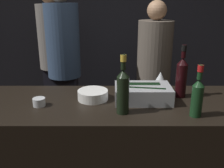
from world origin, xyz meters
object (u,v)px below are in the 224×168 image
at_px(candle_votive, 39,102).
at_px(person_grey_polo, 64,60).
at_px(ice_bin_with_bottles, 143,93).
at_px(red_wine_bottle_black_foil, 182,76).
at_px(person_blond_tee, 154,67).
at_px(bowl_white, 93,95).
at_px(person_in_hoodie, 53,53).
at_px(wine_glass, 160,77).
at_px(champagne_bottle, 123,90).
at_px(red_wine_bottle_burgundy, 197,95).

height_order(candle_votive, person_grey_polo, person_grey_polo).
bearing_deg(ice_bin_with_bottles, red_wine_bottle_black_foil, 15.58).
xyz_separation_m(red_wine_bottle_black_foil, person_blond_tee, (-0.02, 1.05, -0.22)).
relative_size(bowl_white, person_in_hoodie, 0.12).
distance_m(wine_glass, person_in_hoodie, 1.58).
height_order(person_in_hoodie, person_blond_tee, person_in_hoodie).
height_order(bowl_white, person_blond_tee, person_blond_tee).
relative_size(champagne_bottle, red_wine_bottle_black_foil, 0.97).
bearing_deg(red_wine_bottle_burgundy, candle_votive, 171.25).
xyz_separation_m(ice_bin_with_bottles, person_grey_polo, (-0.73, 0.99, -0.00)).
relative_size(ice_bin_with_bottles, bowl_white, 1.80).
bearing_deg(person_in_hoodie, champagne_bottle, -62.00).
bearing_deg(person_blond_tee, bowl_white, -21.92).
bearing_deg(person_grey_polo, wine_glass, -144.18).
distance_m(wine_glass, person_grey_polo, 1.17).
xyz_separation_m(bowl_white, person_in_hoodie, (-0.58, 1.34, 0.02)).
xyz_separation_m(champagne_bottle, person_in_hoodie, (-0.78, 1.57, -0.10)).
distance_m(wine_glass, candle_votive, 0.91).
distance_m(candle_votive, red_wine_bottle_black_foil, 1.00).
relative_size(candle_votive, champagne_bottle, 0.22).
bearing_deg(person_grey_polo, champagne_bottle, -167.47).
relative_size(red_wine_bottle_burgundy, person_grey_polo, 0.18).
distance_m(champagne_bottle, red_wine_bottle_burgundy, 0.44).
relative_size(ice_bin_with_bottles, champagne_bottle, 1.04).
bearing_deg(candle_votive, person_grey_polo, 91.61).
bearing_deg(bowl_white, person_grey_polo, 111.41).
distance_m(red_wine_bottle_black_foil, person_blond_tee, 1.07).
height_order(ice_bin_with_bottles, red_wine_bottle_black_foil, red_wine_bottle_black_foil).
relative_size(champagne_bottle, person_blond_tee, 0.23).
distance_m(champagne_bottle, red_wine_bottle_black_foil, 0.51).
bearing_deg(bowl_white, red_wine_bottle_black_foil, 4.96).
bearing_deg(red_wine_bottle_black_foil, candle_votive, -170.25).
xyz_separation_m(ice_bin_with_bottles, champagne_bottle, (-0.15, -0.20, 0.09)).
distance_m(wine_glass, red_wine_bottle_black_foil, 0.20).
bearing_deg(red_wine_bottle_black_foil, champagne_bottle, -147.16).
relative_size(red_wine_bottle_black_foil, person_blond_tee, 0.23).
distance_m(red_wine_bottle_black_foil, person_in_hoodie, 1.77).
relative_size(candle_votive, red_wine_bottle_black_foil, 0.22).
height_order(champagne_bottle, red_wine_bottle_burgundy, champagne_bottle).
xyz_separation_m(person_blond_tee, person_grey_polo, (-0.99, -0.14, 0.12)).
distance_m(ice_bin_with_bottles, candle_votive, 0.70).
bearing_deg(person_grey_polo, candle_votive, 168.10).
relative_size(person_in_hoodie, person_blond_tee, 1.10).
bearing_deg(ice_bin_with_bottles, champagne_bottle, -126.62).
relative_size(ice_bin_with_bottles, candle_votive, 4.64).
bearing_deg(candle_votive, wine_glass, 20.23).
bearing_deg(person_grey_polo, red_wine_bottle_burgundy, -153.90).
xyz_separation_m(candle_votive, person_blond_tee, (0.96, 1.22, -0.09)).
relative_size(red_wine_bottle_black_foil, person_in_hoodie, 0.21).
distance_m(wine_glass, red_wine_bottle_burgundy, 0.49).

